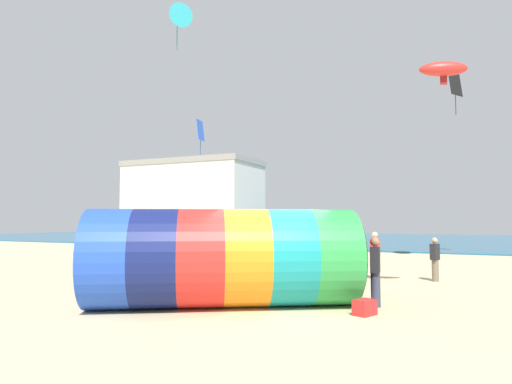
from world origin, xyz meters
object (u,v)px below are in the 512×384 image
(giant_inflatable_tube, at_px, (224,258))
(bystander_near_water, at_px, (435,259))
(kite_red_parafoil, at_px, (443,69))
(kite_handler, at_px, (375,271))
(kite_cyan_delta, at_px, (177,19))
(kite_black_diamond, at_px, (455,83))
(cooler_box, at_px, (365,307))
(bystander_mid_beach, at_px, (375,255))
(kite_blue_diamond, at_px, (201,131))
(beach_flag, at_px, (148,222))

(giant_inflatable_tube, height_order, bystander_near_water, giant_inflatable_tube)
(kite_red_parafoil, bearing_deg, giant_inflatable_tube, -144.20)
(kite_handler, bearing_deg, kite_cyan_delta, 161.14)
(giant_inflatable_tube, distance_m, kite_cyan_delta, 11.03)
(kite_cyan_delta, bearing_deg, kite_handler, -18.86)
(kite_cyan_delta, height_order, bystander_near_water, kite_cyan_delta)
(kite_black_diamond, bearing_deg, bystander_near_water, -94.82)
(bystander_near_water, distance_m, cooler_box, 7.06)
(bystander_mid_beach, bearing_deg, kite_black_diamond, 71.87)
(bystander_near_water, xyz_separation_m, cooler_box, (-1.12, -6.95, -0.62))
(bystander_mid_beach, distance_m, cooler_box, 6.79)
(kite_blue_diamond, xyz_separation_m, kite_cyan_delta, (2.87, -6.42, 3.14))
(kite_black_diamond, bearing_deg, giant_inflatable_tube, -108.69)
(giant_inflatable_tube, relative_size, kite_black_diamond, 2.84)
(kite_cyan_delta, bearing_deg, giant_inflatable_tube, -43.67)
(kite_red_parafoil, relative_size, bystander_mid_beach, 0.85)
(giant_inflatable_tube, relative_size, kite_blue_diamond, 3.68)
(kite_handler, height_order, bystander_mid_beach, kite_handler)
(kite_red_parafoil, xyz_separation_m, kite_black_diamond, (0.11, 11.90, 2.88))
(giant_inflatable_tube, bearing_deg, bystander_near_water, 58.22)
(kite_black_diamond, bearing_deg, kite_cyan_delta, -131.40)
(bystander_near_water, bearing_deg, kite_blue_diamond, 164.25)
(cooler_box, bearing_deg, kite_handler, 87.59)
(bystander_mid_beach, height_order, beach_flag, beach_flag)
(kite_cyan_delta, bearing_deg, bystander_mid_beach, 21.13)
(kite_cyan_delta, height_order, bystander_mid_beach, kite_cyan_delta)
(kite_black_diamond, height_order, cooler_box, kite_black_diamond)
(kite_red_parafoil, distance_m, cooler_box, 7.40)
(kite_black_diamond, xyz_separation_m, bystander_mid_beach, (-2.78, -8.48, -8.57))
(bystander_near_water, bearing_deg, cooler_box, -99.19)
(kite_blue_diamond, height_order, kite_red_parafoil, kite_blue_diamond)
(giant_inflatable_tube, xyz_separation_m, kite_black_diamond, (5.29, 15.63, 8.23))
(kite_handler, relative_size, beach_flag, 0.73)
(cooler_box, bearing_deg, kite_red_parafoil, 62.43)
(giant_inflatable_tube, bearing_deg, bystander_mid_beach, 70.65)
(kite_black_diamond, xyz_separation_m, cooler_box, (-1.82, -15.16, -9.30))
(kite_blue_diamond, xyz_separation_m, bystander_near_water, (12.08, -3.41, -6.30))
(kite_cyan_delta, xyz_separation_m, bystander_near_water, (9.21, 3.02, -9.45))
(kite_black_diamond, height_order, beach_flag, kite_black_diamond)
(kite_blue_diamond, height_order, bystander_near_water, kite_blue_diamond)
(beach_flag, distance_m, cooler_box, 9.66)
(kite_cyan_delta, xyz_separation_m, bystander_mid_beach, (7.13, 2.75, -9.34))
(kite_handler, distance_m, beach_flag, 9.25)
(kite_black_diamond, bearing_deg, bystander_mid_beach, -108.13)
(kite_black_diamond, distance_m, bystander_mid_beach, 12.37)
(bystander_near_water, relative_size, bystander_mid_beach, 0.90)
(kite_red_parafoil, bearing_deg, kite_handler, -128.11)
(kite_cyan_delta, relative_size, cooler_box, 3.50)
(giant_inflatable_tube, distance_m, bystander_mid_beach, 7.59)
(beach_flag, bearing_deg, kite_black_diamond, 48.02)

